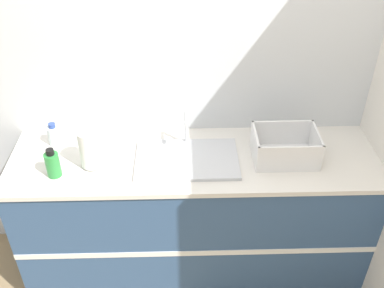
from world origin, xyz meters
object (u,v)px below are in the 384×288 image
object	(u,v)px
sink	(187,158)
bottle_green	(53,164)
bottle_clear	(54,135)
dish_rack	(285,149)
paper_towel_roll	(90,149)

from	to	relation	value
sink	bottle_green	xyz separation A→B (m)	(-0.73, -0.11, 0.06)
sink	bottle_clear	xyz separation A→B (m)	(-0.80, 0.19, 0.05)
bottle_clear	sink	bearing A→B (deg)	-13.10
sink	dish_rack	world-z (taller)	sink
bottle_clear	bottle_green	distance (m)	0.30
sink	bottle_clear	size ratio (longest dim) A/B	4.08
sink	paper_towel_roll	world-z (taller)	sink
paper_towel_roll	dish_rack	size ratio (longest dim) A/B	0.65
sink	paper_towel_roll	bearing A→B (deg)	-176.21
paper_towel_roll	dish_rack	world-z (taller)	paper_towel_roll
bottle_green	bottle_clear	bearing A→B (deg)	101.72
dish_rack	bottle_clear	bearing A→B (deg)	172.51
paper_towel_roll	bottle_clear	size ratio (longest dim) A/B	1.63
bottle_green	paper_towel_roll	bearing A→B (deg)	21.49
dish_rack	bottle_clear	distance (m)	1.37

